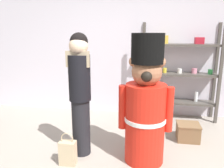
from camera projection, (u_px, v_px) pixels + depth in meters
The scene contains 6 objects.
back_wall at pixel (130, 49), 4.43m from camera, with size 6.40×0.12×2.60m, color silver.
merchandise_shelf at pixel (179, 72), 4.18m from camera, with size 1.39×0.35×1.79m.
teddy_bear_guard at pixel (146, 106), 2.79m from camera, with size 0.67×0.52×1.62m.
person_shopper at pixel (80, 90), 2.92m from camera, with size 0.30×0.28×1.63m.
shopping_bag at pixel (68, 152), 2.83m from camera, with size 0.21×0.12×0.43m.
display_crate at pixel (188, 132), 3.46m from camera, with size 0.34×0.30×0.27m.
Camera 1 is at (0.34, -2.27, 1.65)m, focal length 36.19 mm.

